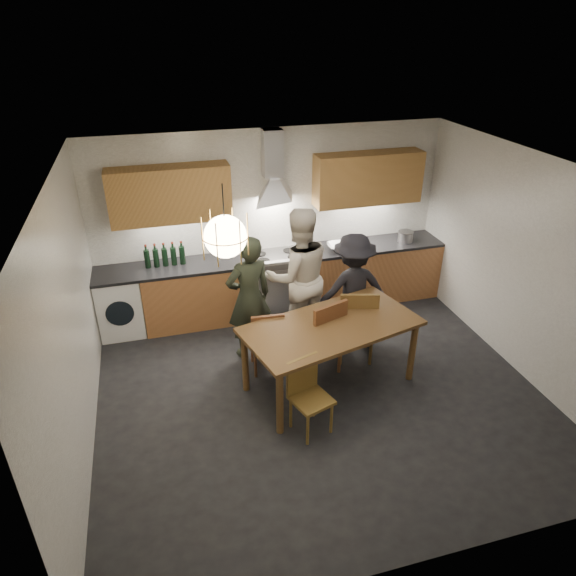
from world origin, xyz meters
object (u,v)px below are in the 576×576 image
object	(u,v)px
person_right	(352,289)
chair_front	(307,390)
person_mid	(298,277)
wine_bottles	(165,254)
chair_back_left	(267,338)
dining_table	(331,332)
person_left	(249,298)
stock_pot	(405,237)
mixing_bowl	(339,247)

from	to	relation	value
person_right	chair_front	bearing A→B (deg)	53.63
person_mid	wine_bottles	world-z (taller)	person_mid
person_right	chair_back_left	bearing A→B (deg)	19.14
chair_back_left	person_right	bearing A→B (deg)	-156.57
dining_table	chair_front	bearing A→B (deg)	-142.67
wine_bottles	chair_back_left	bearing A→B (deg)	-54.88
chair_front	wine_bottles	size ratio (longest dim) A/B	1.54
person_left	stock_pot	world-z (taller)	person_left
mixing_bowl	chair_front	bearing A→B (deg)	-117.05
chair_back_left	stock_pot	bearing A→B (deg)	-146.70
stock_pot	mixing_bowl	bearing A→B (deg)	-178.91
person_mid	person_right	world-z (taller)	person_mid
person_left	mixing_bowl	xyz separation A→B (m)	(1.51, 0.91, 0.13)
chair_front	mixing_bowl	size ratio (longest dim) A/B	2.41
chair_back_left	person_right	world-z (taller)	person_right
dining_table	person_right	bearing A→B (deg)	40.44
chair_front	person_left	size ratio (longest dim) A/B	0.51
dining_table	stock_pot	xyz separation A→B (m)	(1.81, 1.81, 0.24)
chair_front	person_left	xyz separation A→B (m)	(-0.29, 1.48, 0.34)
dining_table	wine_bottles	bearing A→B (deg)	116.75
chair_back_left	wine_bottles	world-z (taller)	wine_bottles
person_mid	person_right	xyz separation A→B (m)	(0.68, -0.19, -0.17)
chair_front	person_right	size ratio (longest dim) A/B	0.55
chair_back_left	wine_bottles	xyz separation A→B (m)	(-1.05, 1.49, 0.57)
person_mid	person_right	distance (m)	0.73
chair_back_left	person_left	world-z (taller)	person_left
person_left	person_right	size ratio (longest dim) A/B	1.08
mixing_bowl	chair_back_left	bearing A→B (deg)	-135.86
person_right	stock_pot	bearing A→B (deg)	-142.43
person_right	mixing_bowl	distance (m)	0.95
mixing_bowl	stock_pot	bearing A→B (deg)	1.09
stock_pot	chair_front	bearing A→B (deg)	-133.43
chair_back_left	chair_front	bearing A→B (deg)	104.05
person_mid	person_right	size ratio (longest dim) A/B	1.23
wine_bottles	person_mid	bearing A→B (deg)	-27.83
person_mid	stock_pot	size ratio (longest dim) A/B	8.55
stock_pot	person_mid	bearing A→B (deg)	-158.40
person_right	stock_pot	xyz separation A→B (m)	(1.21, 0.94, 0.22)
dining_table	chair_front	xyz separation A→B (m)	(-0.47, -0.60, -0.26)
dining_table	person_left	size ratio (longest dim) A/B	1.32
person_right	mixing_bowl	world-z (taller)	person_right
person_right	wine_bottles	bearing A→B (deg)	-24.71
person_mid	mixing_bowl	bearing A→B (deg)	-140.48
mixing_bowl	wine_bottles	bearing A→B (deg)	177.02
dining_table	person_left	world-z (taller)	person_left
chair_front	person_right	xyz separation A→B (m)	(1.07, 1.47, 0.28)
dining_table	person_left	xyz separation A→B (m)	(-0.76, 0.88, 0.08)
person_right	wine_bottles	xyz separation A→B (m)	(-2.30, 1.05, 0.31)
chair_back_left	stock_pot	size ratio (longest dim) A/B	3.97
person_left	wine_bottles	size ratio (longest dim) A/B	3.03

